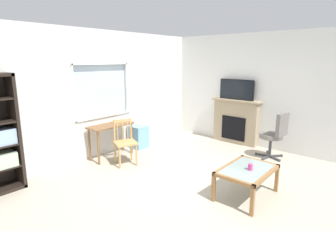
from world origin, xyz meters
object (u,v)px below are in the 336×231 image
at_px(wooden_chair, 125,142).
at_px(fireplace, 235,121).
at_px(office_chair, 275,133).
at_px(desk_under_window, 111,130).
at_px(tv, 237,90).
at_px(sippy_cup, 250,167).
at_px(plastic_drawer_unit, 138,137).
at_px(coffee_table, 247,172).

xyz_separation_m(wooden_chair, fireplace, (2.73, -1.00, 0.09)).
xyz_separation_m(wooden_chair, office_chair, (2.27, -2.15, 0.09)).
distance_m(desk_under_window, office_chair, 3.46).
distance_m(tv, office_chair, 1.47).
relative_size(wooden_chair, tv, 1.02).
height_order(wooden_chair, fireplace, fireplace).
xyz_separation_m(tv, sippy_cup, (-2.36, -1.48, -0.85)).
relative_size(desk_under_window, wooden_chair, 1.08).
relative_size(desk_under_window, office_chair, 0.98).
relative_size(wooden_chair, sippy_cup, 10.00).
xyz_separation_m(wooden_chair, plastic_drawer_unit, (0.88, 0.57, -0.20)).
xyz_separation_m(desk_under_window, coffee_table, (0.31, -2.94, -0.21)).
xyz_separation_m(desk_under_window, sippy_cup, (0.29, -2.99, -0.10)).
relative_size(plastic_drawer_unit, coffee_table, 0.55).
bearing_deg(coffee_table, wooden_chair, 98.63).
bearing_deg(plastic_drawer_unit, coffee_table, -99.69).
height_order(desk_under_window, plastic_drawer_unit, desk_under_window).
relative_size(desk_under_window, plastic_drawer_unit, 1.83).
xyz_separation_m(wooden_chair, sippy_cup, (0.35, -2.47, 0.03)).
bearing_deg(tv, fireplace, 0.00).
bearing_deg(coffee_table, desk_under_window, 96.04).
height_order(fireplace, coffee_table, fireplace).
height_order(tv, coffee_table, tv).
bearing_deg(sippy_cup, wooden_chair, 98.07).
bearing_deg(wooden_chair, sippy_cup, -81.93).
height_order(office_chair, sippy_cup, office_chair).
bearing_deg(wooden_chair, coffee_table, -81.37).
bearing_deg(fireplace, wooden_chair, 159.94).
xyz_separation_m(plastic_drawer_unit, coffee_table, (-0.51, -2.99, 0.12)).
xyz_separation_m(desk_under_window, plastic_drawer_unit, (0.82, 0.05, -0.33)).
bearing_deg(office_chair, sippy_cup, -170.46).
distance_m(office_chair, sippy_cup, 1.94).
height_order(wooden_chair, tv, tv).
relative_size(wooden_chair, fireplace, 0.73).
bearing_deg(office_chair, wooden_chair, 136.51).
relative_size(plastic_drawer_unit, office_chair, 0.53).
height_order(office_chair, coffee_table, office_chair).
distance_m(desk_under_window, fireplace, 3.08).
height_order(fireplace, tv, tv).
bearing_deg(desk_under_window, fireplace, -29.51).
height_order(tv, sippy_cup, tv).
bearing_deg(tv, coffee_table, -148.78).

